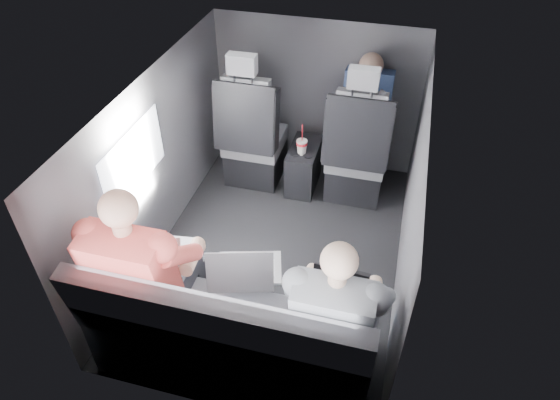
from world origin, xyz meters
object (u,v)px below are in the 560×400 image
(laptop_silver, at_px, (246,270))
(passenger_front_right, at_px, (366,105))
(center_console, at_px, (304,166))
(laptop_black, at_px, (341,283))
(front_seat_right, at_px, (356,157))
(passenger_rear_right, at_px, (335,314))
(soda_cup, at_px, (302,146))
(front_seat_left, at_px, (253,142))
(laptop_white, at_px, (160,252))
(rear_bench, at_px, (230,341))
(passenger_rear_left, at_px, (147,271))

(laptop_silver, height_order, passenger_front_right, passenger_front_right)
(center_console, distance_m, laptop_black, 1.78)
(front_seat_right, distance_m, passenger_rear_right, 1.82)
(center_console, xyz_separation_m, soda_cup, (-0.00, -0.10, 0.27))
(front_seat_right, bearing_deg, front_seat_left, 180.00)
(front_seat_left, distance_m, center_console, 0.49)
(center_console, bearing_deg, laptop_black, -70.87)
(laptop_white, bearing_deg, laptop_silver, 0.17)
(rear_bench, bearing_deg, passenger_rear_right, 9.42)
(front_seat_right, distance_m, soda_cup, 0.46)
(front_seat_left, bearing_deg, passenger_rear_left, -91.60)
(laptop_white, relative_size, passenger_front_right, 0.51)
(soda_cup, height_order, laptop_silver, laptop_silver)
(front_seat_left, distance_m, laptop_black, 1.90)
(center_console, bearing_deg, laptop_silver, -88.99)
(laptop_white, relative_size, laptop_silver, 0.92)
(center_console, relative_size, laptop_black, 1.51)
(soda_cup, height_order, passenger_front_right, passenger_front_right)
(laptop_white, height_order, passenger_front_right, passenger_front_right)
(soda_cup, relative_size, laptop_black, 0.88)
(soda_cup, distance_m, laptop_silver, 1.58)
(passenger_rear_right, bearing_deg, laptop_black, 92.17)
(front_seat_right, relative_size, passenger_front_right, 1.66)
(front_seat_right, height_order, passenger_rear_left, passenger_rear_left)
(front_seat_left, relative_size, passenger_rear_left, 0.97)
(laptop_silver, distance_m, passenger_front_right, 1.95)
(passenger_rear_right, bearing_deg, front_seat_right, 93.94)
(rear_bench, bearing_deg, center_console, 90.00)
(passenger_rear_right, relative_size, passenger_front_right, 1.60)
(soda_cup, distance_m, laptop_black, 1.64)
(passenger_rear_right, bearing_deg, soda_cup, 108.30)
(laptop_white, height_order, passenger_rear_left, passenger_rear_left)
(laptop_silver, bearing_deg, passenger_rear_right, -17.27)
(front_seat_right, xyz_separation_m, rear_bench, (-0.45, -1.90, -0.09))
(front_seat_left, xyz_separation_m, center_console, (0.45, 0.04, -0.20))
(passenger_front_right, bearing_deg, laptop_white, -116.95)
(passenger_rear_left, relative_size, passenger_front_right, 1.70)
(laptop_black, relative_size, passenger_rear_right, 0.26)
(center_console, relative_size, rear_bench, 0.30)
(center_console, distance_m, soda_cup, 0.29)
(laptop_silver, relative_size, laptop_black, 1.34)
(laptop_black, bearing_deg, passenger_front_right, 93.25)
(front_seat_right, distance_m, center_console, 0.49)
(laptop_silver, distance_m, laptop_black, 0.54)
(soda_cup, height_order, laptop_black, laptop_black)
(soda_cup, relative_size, passenger_front_right, 0.36)
(passenger_rear_left, bearing_deg, rear_bench, -10.64)
(rear_bench, distance_m, soda_cup, 1.85)
(laptop_black, bearing_deg, passenger_rear_right, -87.83)
(rear_bench, relative_size, laptop_black, 5.04)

